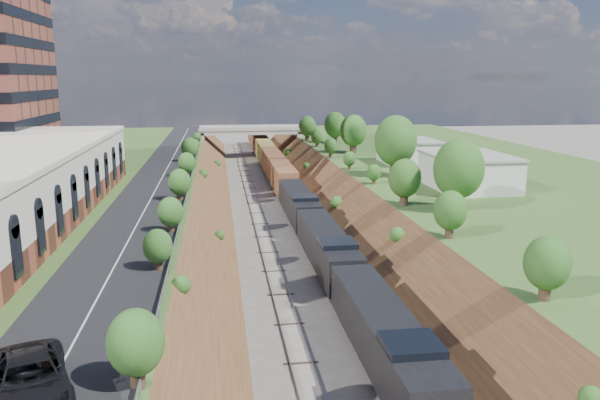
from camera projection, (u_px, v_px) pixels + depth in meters
The scene contains 15 objects.
platform_left at pixel (20, 207), 74.56m from camera, with size 44.00×180.00×5.00m, color #3E6027.
platform_right at pixel (506, 193), 83.56m from camera, with size 44.00×180.00×5.00m, color #3E6027.
embankment_left at pixel (195, 220), 78.07m from camera, with size 7.07×180.00×7.07m, color brown.
embankment_right at pixel (356, 215), 81.07m from camera, with size 7.07×180.00×7.07m, color brown.
rail_left_track at pixel (258, 218), 79.20m from camera, with size 1.58×180.00×0.18m, color gray.
rail_right_track at pixel (296, 216), 79.91m from camera, with size 1.58×180.00×0.18m, color gray.
road at pixel (159, 184), 76.42m from camera, with size 8.00×180.00×0.10m, color black.
guardrail at pixel (190, 180), 76.68m from camera, with size 0.10×171.00×0.70m.
overpass at pixel (250, 137), 138.63m from camera, with size 24.50×8.30×7.40m.
white_building_near at pixel (468, 172), 73.58m from camera, with size 9.00×12.00×4.00m, color silver.
white_building_far at pixel (409, 152), 94.87m from camera, with size 8.00×10.00×3.60m, color silver.
tree_right_large at pixel (459, 169), 60.58m from camera, with size 5.25×5.25×7.61m.
tree_left_crest at pixel (157, 262), 37.75m from camera, with size 2.45×2.45×3.55m.
freight_train at pixel (279, 172), 101.37m from camera, with size 3.21×146.22×4.76m.
suv at pixel (30, 379), 25.11m from camera, with size 3.12×6.76×1.88m, color black.
Camera 1 is at (-7.67, -17.04, 18.78)m, focal length 35.00 mm.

